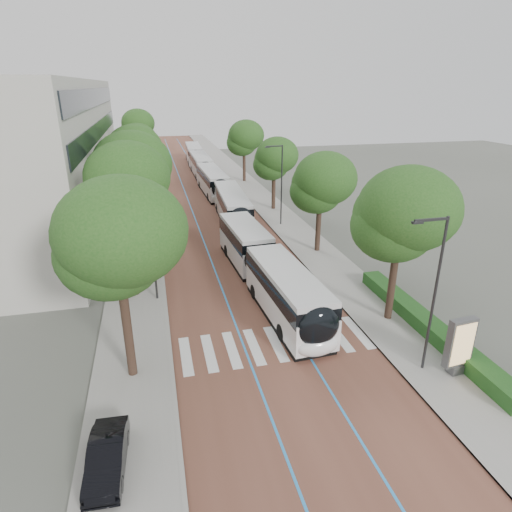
# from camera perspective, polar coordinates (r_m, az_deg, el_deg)

# --- Properties ---
(ground) EXTENTS (160.00, 160.00, 0.00)m
(ground) POSITION_cam_1_polar(r_m,az_deg,el_deg) (23.64, 2.86, -12.96)
(ground) COLOR #51544C
(ground) RESTS_ON ground
(road) EXTENTS (11.00, 140.00, 0.02)m
(road) POSITION_cam_1_polar(r_m,az_deg,el_deg) (60.37, -7.99, 8.70)
(road) COLOR brown
(road) RESTS_ON ground
(sidewalk_left) EXTENTS (4.00, 140.00, 0.12)m
(sidewalk_left) POSITION_cam_1_polar(r_m,az_deg,el_deg) (60.12, -15.18, 8.15)
(sidewalk_left) COLOR gray
(sidewalk_left) RESTS_ON ground
(sidewalk_right) EXTENTS (4.00, 140.00, 0.12)m
(sidewalk_right) POSITION_cam_1_polar(r_m,az_deg,el_deg) (61.52, -0.95, 9.20)
(sidewalk_right) COLOR gray
(sidewalk_right) RESTS_ON ground
(kerb_left) EXTENTS (0.20, 140.00, 0.14)m
(kerb_left) POSITION_cam_1_polar(r_m,az_deg,el_deg) (60.09, -13.36, 8.31)
(kerb_left) COLOR gray
(kerb_left) RESTS_ON ground
(kerb_right) EXTENTS (0.20, 140.00, 0.14)m
(kerb_right) POSITION_cam_1_polar(r_m,az_deg,el_deg) (61.14, -2.71, 9.10)
(kerb_right) COLOR gray
(kerb_right) RESTS_ON ground
(zebra_crossing) EXTENTS (10.55, 3.60, 0.01)m
(zebra_crossing) POSITION_cam_1_polar(r_m,az_deg,el_deg) (24.47, 2.65, -11.55)
(zebra_crossing) COLOR silver
(zebra_crossing) RESTS_ON ground
(lane_line_left) EXTENTS (0.12, 126.00, 0.01)m
(lane_line_left) POSITION_cam_1_polar(r_m,az_deg,el_deg) (60.24, -9.52, 8.60)
(lane_line_left) COLOR #2A87D4
(lane_line_left) RESTS_ON road
(lane_line_right) EXTENTS (0.12, 126.00, 0.01)m
(lane_line_right) POSITION_cam_1_polar(r_m,az_deg,el_deg) (60.54, -6.47, 8.82)
(lane_line_right) COLOR #2A87D4
(lane_line_right) RESTS_ON road
(office_building) EXTENTS (18.11, 40.00, 14.00)m
(office_building) POSITION_cam_1_polar(r_m,az_deg,el_deg) (49.00, -30.49, 11.29)
(office_building) COLOR #9F9C93
(office_building) RESTS_ON ground
(hedge) EXTENTS (1.20, 14.00, 0.80)m
(hedge) POSITION_cam_1_polar(r_m,az_deg,el_deg) (27.05, 21.94, -8.55)
(hedge) COLOR #1B4919
(hedge) RESTS_ON sidewalk_right
(streetlight_near) EXTENTS (1.82, 0.20, 8.00)m
(streetlight_near) POSITION_cam_1_polar(r_m,az_deg,el_deg) (21.66, 22.55, -3.52)
(streetlight_near) COLOR #2A2A2C
(streetlight_near) RESTS_ON sidewalk_right
(streetlight_far) EXTENTS (1.82, 0.20, 8.00)m
(streetlight_far) POSITION_cam_1_polar(r_m,az_deg,el_deg) (43.28, 3.21, 10.23)
(streetlight_far) COLOR #2A2A2C
(streetlight_far) RESTS_ON sidewalk_right
(lamp_post_left) EXTENTS (0.14, 0.14, 8.00)m
(lamp_post_left) POSITION_cam_1_polar(r_m,az_deg,el_deg) (28.17, -13.69, 1.78)
(lamp_post_left) COLOR #2A2A2C
(lamp_post_left) RESTS_ON sidewalk_left
(trees_left) EXTENTS (6.43, 60.46, 9.83)m
(trees_left) POSITION_cam_1_polar(r_m,az_deg,el_deg) (42.22, -16.30, 12.06)
(trees_left) COLOR black
(trees_left) RESTS_ON ground
(trees_right) EXTENTS (5.68, 47.45, 8.90)m
(trees_right) POSITION_cam_1_polar(r_m,az_deg,el_deg) (41.74, 5.40, 11.47)
(trees_right) COLOR black
(trees_right) RESTS_ON ground
(lead_bus) EXTENTS (3.55, 18.51, 3.20)m
(lead_bus) POSITION_cam_1_polar(r_m,az_deg,el_deg) (29.46, 1.49, -1.91)
(lead_bus) COLOR black
(lead_bus) RESTS_ON ground
(bus_queued_0) EXTENTS (3.09, 12.50, 3.20)m
(bus_queued_0) POSITION_cam_1_polar(r_m,az_deg,el_deg) (44.79, -3.14, 6.43)
(bus_queued_0) COLOR white
(bus_queued_0) RESTS_ON ground
(bus_queued_1) EXTENTS (2.87, 12.46, 3.20)m
(bus_queued_1) POSITION_cam_1_polar(r_m,az_deg,el_deg) (57.21, -5.75, 9.74)
(bus_queued_1) COLOR white
(bus_queued_1) RESTS_ON ground
(bus_queued_2) EXTENTS (2.57, 12.40, 3.20)m
(bus_queued_2) POSITION_cam_1_polar(r_m,az_deg,el_deg) (69.72, -7.29, 11.84)
(bus_queued_2) COLOR white
(bus_queued_2) RESTS_ON ground
(bus_queued_3) EXTENTS (2.99, 12.48, 3.20)m
(bus_queued_3) POSITION_cam_1_polar(r_m,az_deg,el_deg) (82.12, -8.26, 13.28)
(bus_queued_3) COLOR white
(bus_queued_3) RESTS_ON ground
(ad_panel) EXTENTS (1.50, 0.63, 3.04)m
(ad_panel) POSITION_cam_1_polar(r_m,az_deg,el_deg) (23.43, 25.50, -10.68)
(ad_panel) COLOR #59595B
(ad_panel) RESTS_ON sidewalk_right
(parked_car) EXTENTS (1.48, 3.74, 1.21)m
(parked_car) POSITION_cam_1_polar(r_m,az_deg,el_deg) (18.27, -19.27, -23.95)
(parked_car) COLOR black
(parked_car) RESTS_ON sidewalk_left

